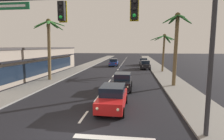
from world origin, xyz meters
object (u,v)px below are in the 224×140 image
Objects in this scene: traffic_signal_mast at (138,26)px; sedan_oncoming_far at (114,62)px; sedan_parked_mid_kerb at (144,61)px; storefront_strip_left at (26,61)px; palm_left_second at (49,37)px; palm_right_second at (177,36)px; sedan_third_in_queue at (123,81)px; sedan_parked_nearest_kerb at (145,65)px; palm_right_third at (164,44)px; sedan_lead_at_stop_bar at (113,97)px.

sedan_oncoming_far is (-4.80, 31.45, -4.49)m from traffic_signal_mast.
sedan_parked_mid_kerb is 25.82m from storefront_strip_left.
palm_right_second reaches higher than palm_left_second.
palm_left_second is (-9.61, 3.70, 4.77)m from sedan_third_in_queue.
sedan_parked_mid_kerb is at bearing 58.98° from palm_left_second.
storefront_strip_left is (-21.17, 5.72, -3.44)m from palm_right_second.
sedan_third_in_queue is at bearing -160.20° from palm_right_second.
sedan_third_in_queue is 7.62m from palm_right_second.
sedan_oncoming_far is 22.39m from palm_right_second.
sedan_oncoming_far is at bearing 148.52° from sedan_parked_nearest_kerb.
traffic_signal_mast is 2.44× the size of sedan_third_in_queue.
sedan_oncoming_far is at bearing -153.91° from sedan_parked_mid_kerb.
storefront_strip_left is at bearing -165.31° from palm_right_third.
sedan_parked_mid_kerb is 0.69× the size of palm_right_third.
palm_right_second is 22.20m from storefront_strip_left.
sedan_parked_nearest_kerb is 6.51m from palm_right_third.
palm_right_third is (6.12, 13.42, 3.96)m from sedan_third_in_queue.
sedan_parked_nearest_kerb is 0.56× the size of palm_right_second.
palm_right_third is at bearing 71.70° from sedan_lead_at_stop_bar.
storefront_strip_left is (-15.25, 13.74, 1.28)m from sedan_lead_at_stop_bar.
traffic_signal_mast is 2.43× the size of sedan_parked_mid_kerb.
traffic_signal_mast reaches higher than sedan_lead_at_stop_bar.
palm_left_second is 7.99m from storefront_strip_left.
sedan_lead_at_stop_bar and sedan_parked_nearest_kerb have the same top height.
palm_left_second reaches higher than sedan_parked_mid_kerb.
sedan_parked_nearest_kerb is (6.80, -4.16, 0.00)m from sedan_oncoming_far.
palm_right_third is at bearing 78.23° from traffic_signal_mast.
sedan_third_in_queue is at bearing -100.63° from sedan_parked_nearest_kerb.
palm_right_second is (4.28, 11.54, 0.22)m from traffic_signal_mast.
sedan_oncoming_far is 18.68m from storefront_strip_left.
traffic_signal_mast is at bearing -45.61° from storefront_strip_left.
sedan_lead_at_stop_bar is 28.11m from sedan_oncoming_far.
sedan_third_in_queue is 0.57× the size of palm_left_second.
sedan_parked_mid_kerb is 0.57× the size of palm_left_second.
sedan_third_in_queue is (-1.35, 9.51, -4.49)m from traffic_signal_mast.
palm_right_third is (6.42, 19.42, 3.96)m from sedan_lead_at_stop_bar.
storefront_strip_left is at bearing 153.52° from sedan_third_in_queue.
sedan_parked_mid_kerb is (3.67, 31.28, 0.00)m from sedan_lead_at_stop_bar.
palm_right_second is (9.09, -19.91, 4.72)m from sedan_oncoming_far.
traffic_signal_mast is 23.43m from palm_right_third.
sedan_parked_nearest_kerb is at bearing 27.98° from storefront_strip_left.
sedan_oncoming_far is 0.69× the size of palm_right_third.
palm_left_second reaches higher than sedan_lead_at_stop_bar.
palm_left_second is at bearing 129.64° from traffic_signal_mast.
traffic_signal_mast is 35.14m from sedan_parked_mid_kerb.
sedan_lead_at_stop_bar is at bearing -92.85° from sedan_third_in_queue.
storefront_strip_left reaches higher than sedan_lead_at_stop_bar.
traffic_signal_mast is 1.38× the size of palm_left_second.
palm_left_second reaches higher than sedan_oncoming_far.
sedan_third_in_queue is 17.41m from storefront_strip_left.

